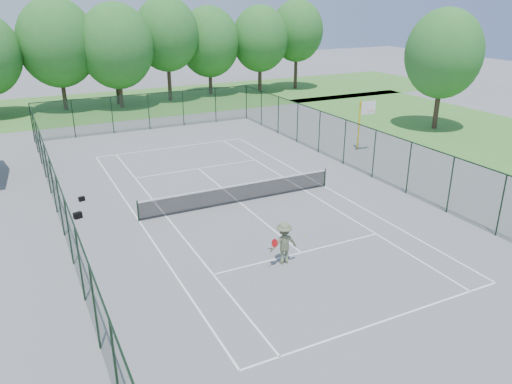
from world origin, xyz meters
TOP-DOWN VIEW (x-y plane):
  - ground at (0.00, 0.00)m, footprint 140.00×140.00m
  - grass_far at (0.00, 30.00)m, footprint 80.00×16.00m
  - grass_side at (24.00, 4.00)m, footprint 14.00×40.00m
  - court_lines at (0.00, 0.00)m, footprint 11.05×23.85m
  - tennis_net at (0.00, 0.00)m, footprint 11.08×0.08m
  - fence_enclosure at (0.00, 0.00)m, footprint 18.05×36.05m
  - tree_line_far at (0.00, 30.00)m, footprint 39.40×6.40m
  - basketball_goal at (12.06, 5.00)m, footprint 1.20×1.43m
  - tree_side at (21.67, 7.54)m, footprint 6.14×6.14m
  - sports_bag_a at (-8.14, 1.73)m, footprint 0.46×0.35m
  - sports_bag_b at (-7.62, 4.03)m, footprint 0.35×0.26m
  - tennis_player at (-1.12, -6.81)m, footprint 2.21×0.82m

SIDE VIEW (x-z plane):
  - ground at x=0.00m, z-range 0.00..0.00m
  - court_lines at x=0.00m, z-range 0.00..0.01m
  - grass_far at x=0.00m, z-range 0.00..0.01m
  - grass_side at x=24.00m, z-range 0.00..0.01m
  - sports_bag_b at x=-7.62m, z-range 0.00..0.24m
  - sports_bag_a at x=-8.14m, z-range 0.00..0.32m
  - tennis_net at x=0.00m, z-range 0.03..1.13m
  - tennis_player at x=-1.12m, z-range 0.00..1.83m
  - fence_enclosure at x=0.00m, z-range 0.05..3.07m
  - basketball_goal at x=12.06m, z-range 0.74..4.39m
  - tree_line_far at x=0.00m, z-range 1.14..10.84m
  - tree_side at x=21.67m, z-range 1.27..10.99m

